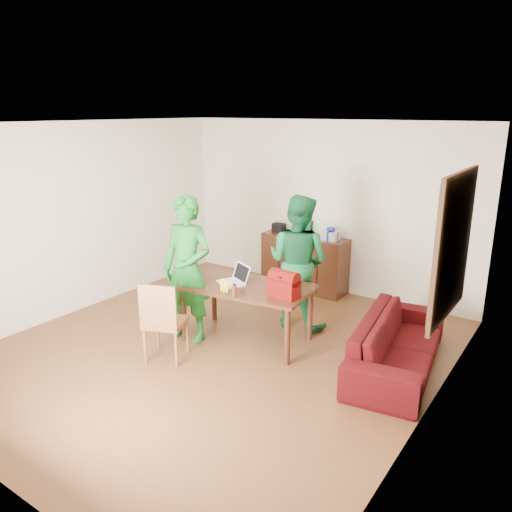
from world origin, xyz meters
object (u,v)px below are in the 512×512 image
Objects in this scene: person_near at (187,269)px; bottle at (234,290)px; table at (247,292)px; chair at (166,336)px; red_bag at (284,287)px; sofa at (398,343)px; laptop at (231,280)px; person_far at (298,262)px.

person_near is 11.62× the size of bottle.
table is 1.13m from chair.
bottle is at bearing -143.22° from red_bag.
red_bag is at bearing 16.72° from chair.
laptop is at bearing 94.33° from sofa.
sofa is at bearing 4.43° from table.
bottle is at bearing 106.25° from sofa.
chair is at bearing -137.47° from bottle.
red_bag is (0.49, 0.31, 0.05)m from bottle.
sofa is (1.72, 0.79, -0.52)m from bottle.
person_near reaches higher than laptop.
person_far is 0.91m from red_bag.
red_bag reaches higher than chair.
person_far is (0.78, 1.72, 0.61)m from chair.
bottle is (0.10, -0.39, 0.17)m from table.
red_bag is at bearing 109.87° from person_far.
table is at bearing 70.28° from person_far.
bottle is at bearing 81.34° from person_far.
person_far reaches higher than chair.
table is 0.83× the size of sofa.
person_far is 1.70m from sofa.
chair reaches higher than sofa.
person_near is 4.57× the size of laptop.
red_bag reaches higher than laptop.
chair is 2.41× the size of laptop.
bottle is (0.75, -0.03, -0.11)m from person_near.
bottle is (-0.18, -1.17, -0.08)m from person_far.
laptop is (-0.48, -0.84, -0.11)m from person_far.
bottle reaches higher than sofa.
person_far is at bearing 85.13° from laptop.
table is 10.56× the size of bottle.
chair is 1.51m from red_bag.
laptop is (0.45, 0.30, -0.14)m from person_near.
table is at bearing 40.36° from chair.
table is 0.80m from person_near.
laptop is 2.54× the size of bottle.
laptop is at bearing 49.66° from chair.
chair is 2.68m from sofa.
person_far is at bearing 43.22° from person_near.
chair reaches higher than bottle.
bottle is 0.46× the size of red_bag.
chair is 1.99m from person_far.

